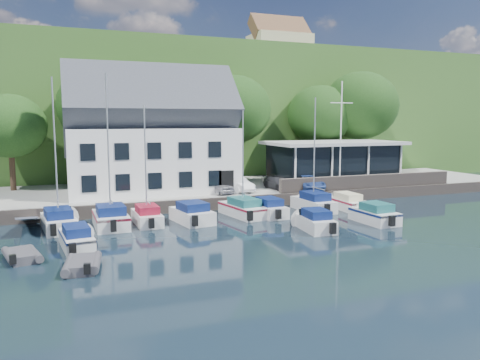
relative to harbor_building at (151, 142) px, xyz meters
The scene contains 34 objects.
ground 18.70m from the harbor_building, 67.01° to the right, with size 180.00×180.00×0.00m, color black.
quay 8.57m from the harbor_building, ahead, with size 60.00×13.00×1.00m, color gray.
quay_face 10.14m from the harbor_building, 38.16° to the right, with size 60.00×0.30×1.00m, color #5F534C.
hillside 46.11m from the harbor_building, 81.25° to the left, with size 160.00×75.00×16.00m, color #335921.
field_patch 56.60m from the harbor_building, 74.34° to the left, with size 50.00×30.00×0.30m, color #535F2F.
farmhouse 48.15m from the harbor_building, 50.75° to the left, with size 10.40×7.00×8.20m, color #C2B290, non-canonical shape.
harbor_building is the anchor object (origin of this frame).
club_pavilion 18.15m from the harbor_building, ahead, with size 13.20×7.20×4.10m, color black, non-canonical shape.
seawall 20.03m from the harbor_building, 15.03° to the right, with size 18.00×0.50×1.20m, color #5F534C.
gangway 13.23m from the harbor_building, 141.71° to the right, with size 1.20×6.00×1.40m, color silver, non-canonical shape.
car_silver 6.90m from the harbor_building, 32.02° to the right, with size 1.53×3.80×1.29m, color silver.
car_white 8.36m from the harbor_building, 22.73° to the right, with size 1.35×3.86×1.27m, color white.
car_dgrey 11.88m from the harbor_building, 14.52° to the right, with size 1.56×3.83×1.11m, color #303135.
car_blue 14.37m from the harbor_building, 17.00° to the right, with size 1.57×3.97×1.36m, color #2E4A8C.
flagpole 17.09m from the harbor_building, 13.38° to the right, with size 2.33×0.20×9.69m, color white, non-canonical shape.
tree_0 12.45m from the harbor_building, 157.71° to the left, with size 6.21×6.21×8.49m, color black, non-canonical shape.
tree_1 6.95m from the harbor_building, 122.49° to the left, with size 8.20×8.20×11.20m, color black, non-canonical shape.
tree_2 6.73m from the harbor_building, 63.64° to the left, with size 7.59×7.59×10.37m, color black, non-canonical shape.
tree_3 11.78m from the harbor_building, 32.43° to the left, with size 8.01×8.01×10.95m, color black, non-canonical shape.
tree_4 21.06m from the harbor_building, 16.46° to the left, with size 7.42×7.42×10.14m, color black, non-canonical shape.
tree_5 25.37m from the harbor_building, 11.23° to the left, with size 8.58×8.58×11.73m, color black, non-canonical shape.
boat_r1_0 11.50m from the harbor_building, 132.10° to the right, with size 2.06×6.08×9.15m, color silver, non-canonical shape.
boat_r1_1 9.88m from the harbor_building, 116.58° to the right, with size 2.29×5.98×9.52m, color silver, non-canonical shape.
boat_r1_2 9.02m from the harbor_building, 102.74° to the right, with size 1.75×5.59×8.36m, color silver, non-canonical shape.
boat_r1_3 10.42m from the harbor_building, 83.18° to the right, with size 2.20×5.52×1.50m, color silver, non-canonical shape.
boat_r1_4 10.06m from the harbor_building, 58.27° to the right, with size 2.02×6.63×8.78m, color silver, non-canonical shape.
boat_r1_5 12.44m from the harbor_building, 52.16° to the right, with size 1.79×5.42×1.42m, color silver, non-canonical shape.
boat_r1_6 14.17m from the harbor_building, 37.04° to the right, with size 2.02×6.09×9.41m, color silver, non-canonical shape.
boat_r1_7 17.31m from the harbor_building, 32.11° to the right, with size 1.71×6.04×1.37m, color silver, non-canonical shape.
boat_r2_0 15.79m from the harbor_building, 116.47° to the right, with size 1.66×5.72×1.35m, color silver, non-canonical shape.
boat_r2_3 17.15m from the harbor_building, 60.78° to the right, with size 1.77×5.15×1.42m, color silver, non-canonical shape.
boat_r2_4 19.69m from the harbor_building, 46.74° to the right, with size 2.03×5.26×1.45m, color silver, non-canonical shape.
dinghy_0 18.36m from the harbor_building, 122.29° to the right, with size 1.68×2.80×0.65m, color #3B3B40, non-canonical shape.
dinghy_1 19.53m from the harbor_building, 110.36° to the right, with size 1.75×2.91×0.68m, color #3B3B40, non-canonical shape.
Camera 1 is at (-14.15, -24.36, 7.16)m, focal length 35.00 mm.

